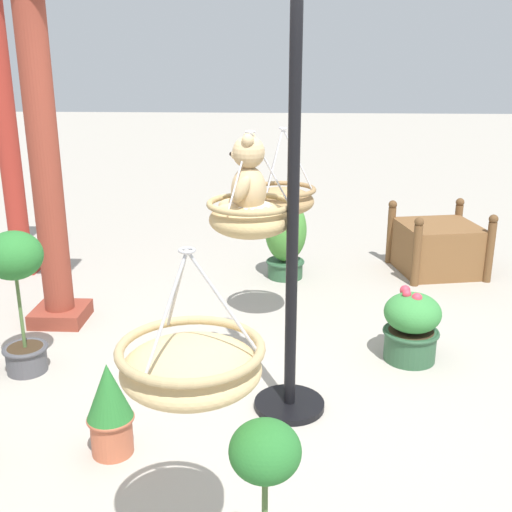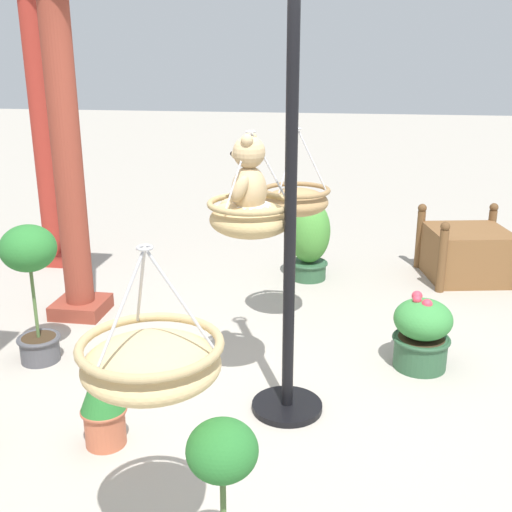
% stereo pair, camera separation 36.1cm
% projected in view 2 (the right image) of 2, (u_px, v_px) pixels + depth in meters
% --- Properties ---
extents(ground_plane, '(40.00, 40.00, 0.00)m').
position_uv_depth(ground_plane, '(259.00, 397.00, 4.06)').
color(ground_plane, '#A8A093').
extents(display_pole_central, '(0.44, 0.44, 2.61)m').
position_uv_depth(display_pole_central, '(289.00, 285.00, 3.67)').
color(display_pole_central, black).
rests_on(display_pole_central, ground).
extents(hanging_basket_with_teddy, '(0.52, 0.52, 0.63)m').
position_uv_depth(hanging_basket_with_teddy, '(251.00, 216.00, 3.73)').
color(hanging_basket_with_teddy, tan).
extents(teddy_bear, '(0.34, 0.30, 0.49)m').
position_uv_depth(teddy_bear, '(247.00, 181.00, 3.67)').
color(teddy_bear, tan).
extents(hanging_basket_left_high, '(0.55, 0.55, 0.56)m').
position_uv_depth(hanging_basket_left_high, '(151.00, 361.00, 2.34)').
color(hanging_basket_left_high, tan).
extents(hanging_basket_right_low, '(0.52, 0.52, 0.65)m').
position_uv_depth(hanging_basket_right_low, '(296.00, 200.00, 4.73)').
color(hanging_basket_right_low, '#A37F51').
extents(greenhouse_pillar_right, '(0.44, 0.44, 2.80)m').
position_uv_depth(greenhouse_pillar_right, '(67.00, 155.00, 4.94)').
color(greenhouse_pillar_right, brown).
rests_on(greenhouse_pillar_right, ground).
extents(greenhouse_pillar_far_back, '(0.39, 0.39, 2.88)m').
position_uv_depth(greenhouse_pillar_far_back, '(42.00, 130.00, 6.24)').
color(greenhouse_pillar_far_back, '#9E2D23').
rests_on(greenhouse_pillar_far_back, ground).
extents(wooden_planter_box, '(0.92, 0.95, 0.67)m').
position_uv_depth(wooden_planter_box, '(467.00, 252.00, 6.12)').
color(wooden_planter_box, brown).
rests_on(wooden_planter_box, ground).
extents(potted_plant_fern_front, '(0.41, 0.41, 0.79)m').
position_uv_depth(potted_plant_fern_front, '(309.00, 239.00, 6.07)').
color(potted_plant_fern_front, '#2D5638').
rests_on(potted_plant_fern_front, ground).
extents(potted_plant_tall_leafy, '(0.38, 0.38, 1.01)m').
position_uv_depth(potted_plant_tall_leafy, '(31.00, 277.00, 4.34)').
color(potted_plant_tall_leafy, '#4C4C51').
rests_on(potted_plant_tall_leafy, ground).
extents(potted_plant_small_succulent, '(0.40, 0.40, 0.54)m').
position_uv_depth(potted_plant_small_succulent, '(422.00, 333.00, 4.37)').
color(potted_plant_small_succulent, '#2D5638').
rests_on(potted_plant_small_succulent, ground).
extents(potted_plant_trailing_ivy, '(0.26, 0.26, 0.55)m').
position_uv_depth(potted_plant_trailing_ivy, '(103.00, 400.00, 3.49)').
color(potted_plant_trailing_ivy, '#BC6042').
rests_on(potted_plant_trailing_ivy, ground).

